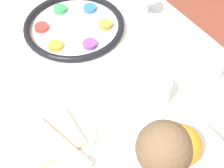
{
  "coord_description": "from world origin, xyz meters",
  "views": [
    {
      "loc": [
        0.45,
        -0.22,
        1.4
      ],
      "look_at": [
        0.02,
        0.05,
        0.78
      ],
      "focal_mm": 50.0,
      "sensor_mm": 36.0,
      "label": 1
    }
  ],
  "objects_px": {
    "orange_fruit": "(180,146)",
    "coconut": "(164,148)",
    "seder_plate": "(74,26)",
    "cup_near": "(211,68)",
    "cup_mid": "(157,91)",
    "napkin_roll": "(61,146)",
    "fruit_stand": "(174,167)",
    "bread_plate": "(54,138)"
  },
  "relations": [
    {
      "from": "orange_fruit",
      "to": "coconut",
      "type": "xyz_separation_m",
      "value": [
        -0.01,
        -0.03,
        0.01
      ]
    },
    {
      "from": "seder_plate",
      "to": "coconut",
      "type": "xyz_separation_m",
      "value": [
        0.54,
        -0.1,
        0.16
      ]
    },
    {
      "from": "cup_near",
      "to": "orange_fruit",
      "type": "bearing_deg",
      "value": -58.67
    },
    {
      "from": "cup_mid",
      "to": "seder_plate",
      "type": "bearing_deg",
      "value": -172.33
    },
    {
      "from": "cup_near",
      "to": "cup_mid",
      "type": "height_order",
      "value": "same"
    },
    {
      "from": "seder_plate",
      "to": "napkin_roll",
      "type": "height_order",
      "value": "napkin_roll"
    },
    {
      "from": "fruit_stand",
      "to": "bread_plate",
      "type": "height_order",
      "value": "fruit_stand"
    },
    {
      "from": "fruit_stand",
      "to": "cup_mid",
      "type": "relative_size",
      "value": 2.77
    },
    {
      "from": "bread_plate",
      "to": "cup_mid",
      "type": "xyz_separation_m",
      "value": [
        0.04,
        0.27,
        0.03
      ]
    },
    {
      "from": "coconut",
      "to": "bread_plate",
      "type": "height_order",
      "value": "coconut"
    },
    {
      "from": "orange_fruit",
      "to": "cup_near",
      "type": "height_order",
      "value": "orange_fruit"
    },
    {
      "from": "coconut",
      "to": "cup_mid",
      "type": "distance_m",
      "value": 0.27
    },
    {
      "from": "orange_fruit",
      "to": "bread_plate",
      "type": "relative_size",
      "value": 0.4
    },
    {
      "from": "cup_mid",
      "to": "coconut",
      "type": "bearing_deg",
      "value": -38.94
    },
    {
      "from": "cup_near",
      "to": "seder_plate",
      "type": "bearing_deg",
      "value": -149.61
    },
    {
      "from": "seder_plate",
      "to": "bread_plate",
      "type": "bearing_deg",
      "value": -35.47
    },
    {
      "from": "fruit_stand",
      "to": "coconut",
      "type": "relative_size",
      "value": 2.08
    },
    {
      "from": "seder_plate",
      "to": "bread_plate",
      "type": "relative_size",
      "value": 1.61
    },
    {
      "from": "cup_mid",
      "to": "fruit_stand",
      "type": "bearing_deg",
      "value": -31.78
    },
    {
      "from": "fruit_stand",
      "to": "bread_plate",
      "type": "xyz_separation_m",
      "value": [
        -0.24,
        -0.15,
        -0.09
      ]
    },
    {
      "from": "fruit_stand",
      "to": "bread_plate",
      "type": "distance_m",
      "value": 0.3
    },
    {
      "from": "fruit_stand",
      "to": "cup_near",
      "type": "distance_m",
      "value": 0.35
    },
    {
      "from": "bread_plate",
      "to": "fruit_stand",
      "type": "bearing_deg",
      "value": 32.95
    },
    {
      "from": "napkin_roll",
      "to": "bread_plate",
      "type": "bearing_deg",
      "value": -176.49
    },
    {
      "from": "fruit_stand",
      "to": "cup_mid",
      "type": "bearing_deg",
      "value": 148.22
    },
    {
      "from": "bread_plate",
      "to": "orange_fruit",
      "type": "bearing_deg",
      "value": 35.09
    },
    {
      "from": "seder_plate",
      "to": "orange_fruit",
      "type": "xyz_separation_m",
      "value": [
        0.54,
        -0.07,
        0.15
      ]
    },
    {
      "from": "orange_fruit",
      "to": "cup_near",
      "type": "xyz_separation_m",
      "value": [
        -0.17,
        0.29,
        -0.13
      ]
    },
    {
      "from": "fruit_stand",
      "to": "orange_fruit",
      "type": "distance_m",
      "value": 0.07
    },
    {
      "from": "seder_plate",
      "to": "orange_fruit",
      "type": "height_order",
      "value": "orange_fruit"
    },
    {
      "from": "seder_plate",
      "to": "cup_near",
      "type": "distance_m",
      "value": 0.43
    },
    {
      "from": "seder_plate",
      "to": "orange_fruit",
      "type": "distance_m",
      "value": 0.57
    },
    {
      "from": "fruit_stand",
      "to": "cup_near",
      "type": "height_order",
      "value": "fruit_stand"
    },
    {
      "from": "coconut",
      "to": "bread_plate",
      "type": "distance_m",
      "value": 0.31
    },
    {
      "from": "fruit_stand",
      "to": "cup_mid",
      "type": "distance_m",
      "value": 0.24
    },
    {
      "from": "bread_plate",
      "to": "coconut",
      "type": "bearing_deg",
      "value": 30.38
    },
    {
      "from": "cup_near",
      "to": "cup_mid",
      "type": "distance_m",
      "value": 0.17
    },
    {
      "from": "fruit_stand",
      "to": "orange_fruit",
      "type": "height_order",
      "value": "orange_fruit"
    },
    {
      "from": "coconut",
      "to": "bread_plate",
      "type": "bearing_deg",
      "value": -149.62
    },
    {
      "from": "napkin_roll",
      "to": "cup_mid",
      "type": "bearing_deg",
      "value": 88.94
    },
    {
      "from": "cup_mid",
      "to": "orange_fruit",
      "type": "bearing_deg",
      "value": -31.54
    },
    {
      "from": "bread_plate",
      "to": "napkin_roll",
      "type": "xyz_separation_m",
      "value": [
        0.03,
        0.0,
        0.01
      ]
    }
  ]
}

